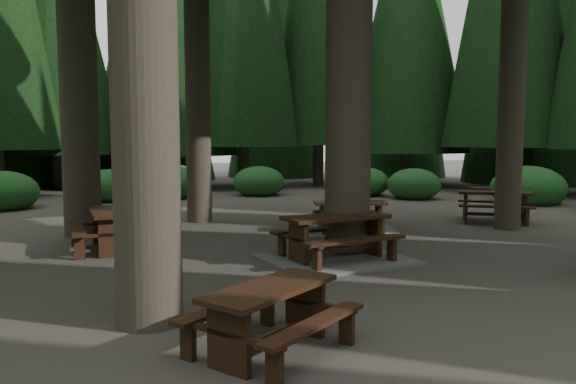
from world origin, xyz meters
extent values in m
plane|color=#4B443D|center=(0.00, 0.00, 0.00)|extent=(80.00, 80.00, 0.00)
cube|color=gray|center=(0.39, -0.35, 0.03)|extent=(2.77, 2.46, 0.05)
cube|color=black|center=(0.39, -0.35, 0.78)|extent=(1.98, 1.13, 0.06)
cube|color=black|center=(0.25, 0.25, 0.47)|extent=(1.87, 0.68, 0.05)
cube|color=black|center=(0.53, -0.96, 0.47)|extent=(1.87, 0.68, 0.05)
cube|color=black|center=(-0.34, -0.52, 0.37)|extent=(0.21, 0.57, 0.75)
cube|color=black|center=(-0.34, -0.52, 0.43)|extent=(0.42, 1.48, 0.06)
cube|color=black|center=(1.12, -0.18, 0.37)|extent=(0.21, 0.57, 0.75)
cube|color=black|center=(1.12, -0.18, 0.43)|extent=(0.42, 1.48, 0.06)
cube|color=black|center=(0.39, -0.35, 0.19)|extent=(1.53, 0.44, 0.08)
cube|color=black|center=(-3.51, 1.63, 0.74)|extent=(0.96, 1.87, 0.06)
cube|color=black|center=(-4.10, 1.54, 0.45)|extent=(0.52, 1.80, 0.05)
cube|color=black|center=(-2.93, 1.72, 0.45)|extent=(0.52, 1.80, 0.05)
cube|color=black|center=(-3.40, 0.92, 0.36)|extent=(0.55, 0.16, 0.71)
cube|color=black|center=(-3.40, 0.92, 0.42)|extent=(1.43, 0.30, 0.06)
cube|color=black|center=(-3.62, 2.33, 0.36)|extent=(0.55, 0.16, 0.71)
cube|color=black|center=(-3.62, 2.33, 0.42)|extent=(1.43, 0.30, 0.06)
cube|color=black|center=(-3.51, 1.63, 0.18)|extent=(0.31, 1.48, 0.08)
cube|color=gray|center=(1.69, 2.45, 0.03)|extent=(2.40, 2.13, 0.05)
cube|color=black|center=(1.69, 2.45, 0.68)|extent=(1.73, 0.97, 0.05)
cube|color=black|center=(1.81, 2.98, 0.41)|extent=(1.64, 0.57, 0.05)
cube|color=black|center=(1.58, 1.92, 0.41)|extent=(1.64, 0.57, 0.05)
cube|color=black|center=(1.06, 2.59, 0.33)|extent=(0.18, 0.50, 0.65)
cube|color=black|center=(1.06, 2.59, 0.38)|extent=(0.36, 1.29, 0.05)
cube|color=black|center=(2.33, 2.30, 0.33)|extent=(0.18, 0.50, 0.65)
cube|color=black|center=(2.33, 2.30, 0.38)|extent=(0.36, 1.29, 0.05)
cube|color=black|center=(1.69, 2.45, 0.16)|extent=(1.34, 0.37, 0.07)
cube|color=black|center=(5.92, 3.13, 0.75)|extent=(1.91, 1.50, 0.06)
cube|color=black|center=(6.22, 3.65, 0.45)|extent=(1.68, 1.11, 0.05)
cube|color=black|center=(5.62, 2.61, 0.45)|extent=(1.68, 1.11, 0.05)
cube|color=black|center=(5.30, 3.49, 0.36)|extent=(0.34, 0.52, 0.72)
cube|color=black|center=(5.30, 3.49, 0.42)|extent=(0.79, 1.29, 0.06)
cube|color=black|center=(6.54, 2.77, 0.36)|extent=(0.34, 0.52, 0.72)
cube|color=black|center=(6.54, 2.77, 0.42)|extent=(0.79, 1.29, 0.06)
cube|color=black|center=(5.92, 3.13, 0.18)|extent=(1.34, 0.82, 0.08)
cube|color=black|center=(-1.63, -4.20, 0.65)|extent=(1.59, 1.48, 0.05)
cube|color=black|center=(-1.97, -3.81, 0.39)|extent=(1.34, 1.18, 0.04)
cube|color=black|center=(-1.29, -4.60, 0.39)|extent=(1.34, 1.18, 0.04)
cube|color=black|center=(-2.10, -4.61, 0.31)|extent=(0.36, 0.41, 0.63)
cube|color=black|center=(-2.10, -4.61, 0.37)|extent=(0.87, 1.01, 0.05)
cube|color=black|center=(-1.15, -3.80, 0.31)|extent=(0.36, 0.41, 0.63)
cube|color=black|center=(-1.15, -3.80, 0.37)|extent=(0.87, 1.01, 0.05)
cube|color=black|center=(-1.63, -4.20, 0.16)|extent=(1.04, 0.90, 0.07)
ellipsoid|color=#1E5A22|center=(9.44, 6.45, 0.40)|extent=(2.42, 2.42, 1.49)
ellipsoid|color=#1E5A22|center=(6.43, 8.69, 0.40)|extent=(1.90, 1.90, 1.17)
ellipsoid|color=#1E5A22|center=(5.14, 10.17, 0.40)|extent=(1.84, 1.84, 1.13)
ellipsoid|color=#1E5A22|center=(1.30, 11.25, 0.40)|extent=(1.95, 1.95, 1.20)
ellipsoid|color=#1E5A22|center=(-1.94, 11.21, 0.40)|extent=(2.31, 2.31, 1.42)
ellipsoid|color=#1E5A22|center=(-4.09, 10.56, 0.40)|extent=(1.93, 1.93, 1.19)
ellipsoid|color=#1E5A22|center=(-7.11, 9.06, 0.40)|extent=(2.15, 2.15, 1.32)
cone|color=black|center=(8.89, 14.45, 8.24)|extent=(5.73, 5.73, 13.48)
cone|color=black|center=(-1.44, 15.36, 7.89)|extent=(5.17, 5.17, 12.91)
cone|color=black|center=(11.00, 19.74, 9.51)|extent=(5.26, 5.26, 19.02)
cone|color=black|center=(4.25, 21.60, 8.07)|extent=(5.34, 5.34, 16.14)
cone|color=black|center=(-2.52, 20.86, 8.43)|extent=(6.57, 6.57, 16.86)
camera|label=1|loc=(-2.79, -9.56, 2.15)|focal=35.00mm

